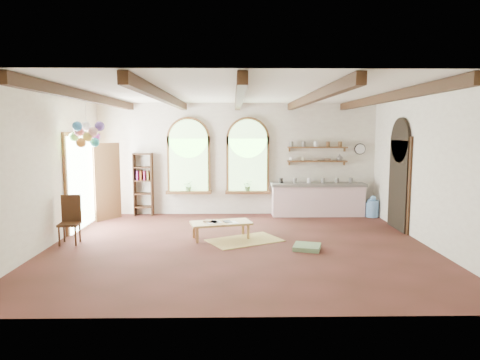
{
  "coord_description": "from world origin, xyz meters",
  "views": [
    {
      "loc": [
        -0.12,
        -8.87,
        2.45
      ],
      "look_at": [
        0.03,
        0.6,
        1.34
      ],
      "focal_mm": 32.0,
      "sensor_mm": 36.0,
      "label": 1
    }
  ],
  "objects_px": {
    "coffee_table": "(221,224)",
    "balloon_cluster": "(87,134)",
    "side_chair": "(70,230)",
    "kitchen_counter": "(318,199)"
  },
  "relations": [
    {
      "from": "balloon_cluster",
      "to": "side_chair",
      "type": "bearing_deg",
      "value": -113.63
    },
    {
      "from": "coffee_table",
      "to": "balloon_cluster",
      "type": "height_order",
      "value": "balloon_cluster"
    },
    {
      "from": "kitchen_counter",
      "to": "side_chair",
      "type": "xyz_separation_m",
      "value": [
        -5.95,
        -2.98,
        -0.17
      ]
    },
    {
      "from": "coffee_table",
      "to": "side_chair",
      "type": "xyz_separation_m",
      "value": [
        -3.25,
        -0.38,
        -0.04
      ]
    },
    {
      "from": "coffee_table",
      "to": "side_chair",
      "type": "height_order",
      "value": "side_chair"
    },
    {
      "from": "balloon_cluster",
      "to": "kitchen_counter",
      "type": "bearing_deg",
      "value": 22.83
    },
    {
      "from": "kitchen_counter",
      "to": "coffee_table",
      "type": "relative_size",
      "value": 1.84
    },
    {
      "from": "side_chair",
      "to": "balloon_cluster",
      "type": "distance_m",
      "value": 2.14
    },
    {
      "from": "side_chair",
      "to": "balloon_cluster",
      "type": "relative_size",
      "value": 0.92
    },
    {
      "from": "kitchen_counter",
      "to": "side_chair",
      "type": "relative_size",
      "value": 2.56
    }
  ]
}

